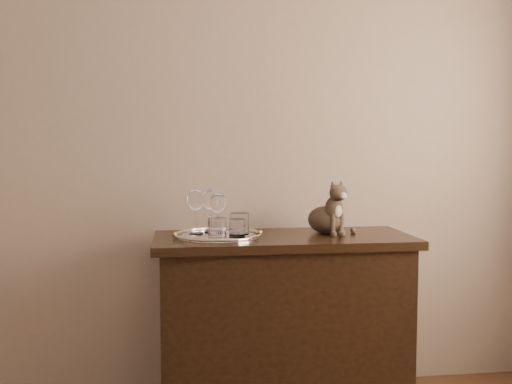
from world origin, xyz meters
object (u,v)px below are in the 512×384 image
Objects in this scene: tray at (218,236)px; tumbler_c at (239,224)px; sideboard at (283,325)px; wine_glass_d at (218,214)px; wine_glass_b at (211,211)px; tumbler_b at (217,228)px; wine_glass_a at (196,212)px; tumbler_a at (237,228)px; cat at (326,206)px.

tray is 0.12m from tumbler_c.
wine_glass_d is (-0.31, -0.01, 0.53)m from sideboard.
wine_glass_b reaches higher than tumbler_b.
tumbler_c is (0.10, 0.02, 0.05)m from tray.
tumbler_b is (0.09, -0.13, -0.06)m from wine_glass_a.
tumbler_b is at bearing -54.96° from wine_glass_a.
wine_glass_d is 2.15× the size of tumbler_b.
tumbler_a is at bearing -35.03° from tray.
sideboard is 0.58m from tumbler_b.
cat is (0.44, 0.12, 0.08)m from tumbler_a.
tray is 0.10m from wine_glass_d.
wine_glass_d is (-0.00, -0.01, 0.10)m from tray.
wine_glass_b reaches higher than sideboard.
tray is 4.88× the size of tumbler_a.
tray is 4.33× the size of tumbler_b.
wine_glass_b is (0.07, 0.05, -0.00)m from wine_glass_a.
wine_glass_d is at bearing -33.40° from wine_glass_a.
tumbler_c reaches higher than tumbler_b.
tumbler_c is at bearing 77.08° from tumbler_a.
wine_glass_d reaches higher than tray.
wine_glass_a is 0.82× the size of cat.
wine_glass_a is (-0.41, 0.05, 0.54)m from sideboard.
tumbler_b is at bearing -170.34° from tumbler_a.
tumbler_b is 0.93× the size of tumbler_c.
cat reaches higher than tumbler_a.
tumbler_a is (-0.22, -0.06, 0.47)m from sideboard.
cat is (0.62, 0.00, 0.02)m from wine_glass_a.
tray is (-0.31, -0.00, 0.43)m from sideboard.
wine_glass_b is at bearing 102.51° from wine_glass_d.
sideboard is 3.00× the size of tray.
wine_glass_a is at bearing 170.39° from tumbler_c.
wine_glass_d is 0.12m from tumbler_c.
wine_glass_a is 1.06× the size of wine_glass_d.
tumbler_a is (0.08, -0.06, 0.04)m from tray.
tray is 1.89× the size of wine_glass_a.
tumbler_c is (0.11, 0.10, 0.00)m from tumbler_b.
tray is 0.16m from wine_glass_a.
wine_glass_b is 2.49× the size of tumbler_a.
tray is at bearing 144.97° from tumbler_a.
sideboard is at bearing 0.67° from tray.
cat is (0.22, 0.06, 0.55)m from sideboard.
sideboard is 12.98× the size of tumbler_b.
tray is at bearing 83.99° from wine_glass_d.
tumbler_c is at bearing 174.68° from sideboard.
tumbler_c is (0.20, -0.03, -0.06)m from wine_glass_a.
wine_glass_d is 0.77× the size of cat.
tumbler_a is at bearing -56.68° from wine_glass_b.
cat is (0.52, 0.07, 0.02)m from wine_glass_d.
wine_glass_d is at bearing -77.49° from wine_glass_b.
tumbler_a is 0.32× the size of cat.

